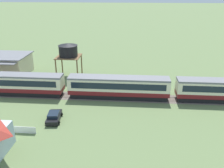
% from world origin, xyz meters
% --- Properties ---
extents(passenger_train, '(97.17, 3.06, 4.07)m').
position_xyz_m(passenger_train, '(-20.78, 1.18, 2.26)').
color(passenger_train, maroon).
rests_on(passenger_train, ground_plane).
extents(railway_track, '(162.31, 3.60, 0.04)m').
position_xyz_m(railway_track, '(-17.74, 1.18, 0.01)').
color(railway_track, '#665B51').
rests_on(railway_track, ground_plane).
extents(station_building, '(10.16, 9.60, 4.70)m').
position_xyz_m(station_building, '(-47.69, 11.96, 2.37)').
color(station_building, beige).
rests_on(station_building, ground_plane).
extents(water_tower, '(5.23, 5.23, 7.74)m').
position_xyz_m(water_tower, '(-32.84, 11.70, 6.07)').
color(water_tower, brown).
rests_on(water_tower, ground_plane).
extents(parked_car_black_2, '(2.53, 4.24, 1.33)m').
position_xyz_m(parked_car_black_2, '(-30.48, -7.78, 0.63)').
color(parked_car_black_2, black).
rests_on(parked_car_black_2, ground_plane).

